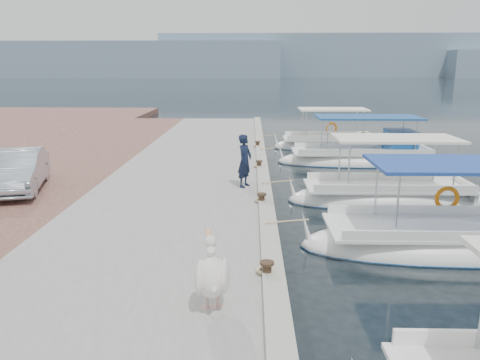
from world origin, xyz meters
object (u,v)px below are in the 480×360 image
(fishing_caique_b, at_px, (450,244))
(fishing_caique_e, at_px, (329,146))
(fishing_caique_d, at_px, (363,159))
(pelican, at_px, (212,275))
(fishing_caique_c, at_px, (387,199))
(fisherman, at_px, (245,161))
(parked_car, at_px, (18,171))

(fishing_caique_b, relative_size, fishing_caique_e, 1.22)
(fishing_caique_d, xyz_separation_m, fishing_caique_e, (-0.99, 4.17, -0.06))
(fishing_caique_e, distance_m, pelican, 19.65)
(fishing_caique_d, relative_size, fishing_caique_e, 1.28)
(fishing_caique_b, xyz_separation_m, pelican, (-5.70, -4.00, 0.97))
(fishing_caique_c, distance_m, fishing_caique_d, 6.69)
(fishing_caique_c, distance_m, pelican, 9.74)
(fisherman, xyz_separation_m, parked_car, (-7.45, -0.65, -0.23))
(pelican, bearing_deg, fishing_caique_d, 67.95)
(fishing_caique_c, height_order, fishing_caique_e, same)
(fishing_caique_c, relative_size, fishing_caique_e, 1.08)
(fishing_caique_d, relative_size, parked_car, 1.98)
(fishing_caique_b, distance_m, fishing_caique_d, 10.81)
(fishing_caique_d, bearing_deg, fisherman, -130.39)
(fishing_caique_e, height_order, parked_car, fishing_caique_e)
(fishing_caique_b, xyz_separation_m, fishing_caique_e, (-0.69, 14.98, 0.00))
(fishing_caique_e, bearing_deg, fishing_caique_d, -76.69)
(fishing_caique_c, height_order, fisherman, fisherman)
(fishing_caique_c, bearing_deg, fishing_caique_b, -83.81)
(fishing_caique_e, height_order, fisherman, fisherman)
(fishing_caique_d, distance_m, pelican, 15.99)
(fishing_caique_b, relative_size, pelican, 5.09)
(fishing_caique_c, xyz_separation_m, parked_car, (-12.28, -0.55, 1.04))
(pelican, bearing_deg, fishing_caique_c, 57.21)
(parked_car, bearing_deg, fishing_caique_b, -31.29)
(pelican, bearing_deg, fisherman, 87.06)
(fisherman, height_order, parked_car, fisherman)
(fishing_caique_e, xyz_separation_m, fisherman, (-4.58, -10.72, 1.27))
(fisherman, distance_m, parked_car, 7.49)
(fishing_caique_e, bearing_deg, pelican, -104.78)
(fisherman, relative_size, parked_car, 0.44)
(fishing_caique_b, height_order, fishing_caique_e, same)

